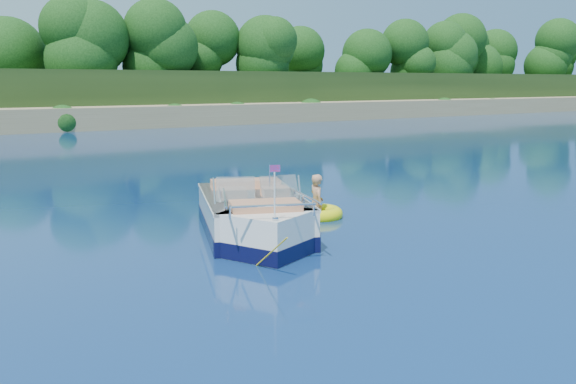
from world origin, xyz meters
TOP-DOWN VIEW (x-y plane):
  - ground at (0.00, 0.00)m, footprint 160.00×160.00m
  - treeline at (0.04, 41.01)m, footprint 150.00×7.12m
  - motorboat at (-2.83, 3.47)m, footprint 3.24×5.30m
  - tow_tube at (-0.62, 4.38)m, footprint 1.36×1.36m
  - boy at (-0.57, 4.47)m, footprint 0.51×0.83m

SIDE VIEW (x-z plane):
  - ground at x=0.00m, z-range 0.00..0.00m
  - boy at x=-0.57m, z-range -0.76..0.76m
  - tow_tube at x=-0.62m, z-range -0.08..0.25m
  - motorboat at x=-2.83m, z-range -0.57..1.29m
  - treeline at x=0.04m, z-range 1.45..9.64m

